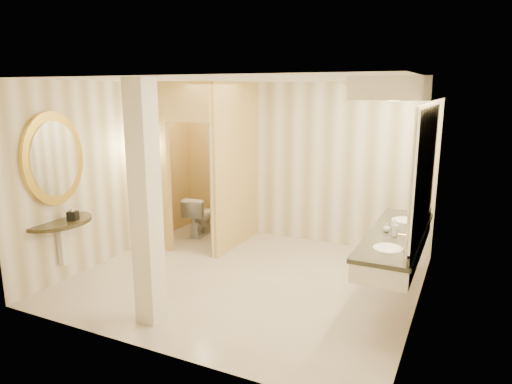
# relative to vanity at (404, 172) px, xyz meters

# --- Properties ---
(floor) EXTENTS (4.50, 4.50, 0.00)m
(floor) POSITION_rel_vanity_xyz_m (-1.98, -0.26, -1.63)
(floor) COLOR beige
(floor) RESTS_ON ground
(ceiling) EXTENTS (4.50, 4.50, 0.00)m
(ceiling) POSITION_rel_vanity_xyz_m (-1.98, -0.26, 1.07)
(ceiling) COLOR white
(ceiling) RESTS_ON wall_back
(wall_back) EXTENTS (4.50, 0.02, 2.70)m
(wall_back) POSITION_rel_vanity_xyz_m (-1.98, 1.74, -0.28)
(wall_back) COLOR white
(wall_back) RESTS_ON floor
(wall_front) EXTENTS (4.50, 0.02, 2.70)m
(wall_front) POSITION_rel_vanity_xyz_m (-1.98, -2.26, -0.28)
(wall_front) COLOR white
(wall_front) RESTS_ON floor
(wall_left) EXTENTS (0.02, 4.00, 2.70)m
(wall_left) POSITION_rel_vanity_xyz_m (-4.23, -0.26, -0.28)
(wall_left) COLOR white
(wall_left) RESTS_ON floor
(wall_right) EXTENTS (0.02, 4.00, 2.70)m
(wall_right) POSITION_rel_vanity_xyz_m (0.27, -0.26, -0.28)
(wall_right) COLOR white
(wall_right) RESTS_ON floor
(toilet_closet) EXTENTS (1.50, 1.55, 2.70)m
(toilet_closet) POSITION_rel_vanity_xyz_m (-3.09, 0.72, -0.24)
(toilet_closet) COLOR #D6C270
(toilet_closet) RESTS_ON floor
(wall_sconce) EXTENTS (0.14, 0.14, 0.42)m
(wall_sconce) POSITION_rel_vanity_xyz_m (-3.90, 0.17, 0.10)
(wall_sconce) COLOR #C4863E
(wall_sconce) RESTS_ON toilet_closet
(vanity) EXTENTS (0.75, 2.45, 2.09)m
(vanity) POSITION_rel_vanity_xyz_m (0.00, 0.00, 0.00)
(vanity) COLOR white
(vanity) RESTS_ON floor
(console_shelf) EXTENTS (0.94, 0.94, 1.92)m
(console_shelf) POSITION_rel_vanity_xyz_m (-4.19, -1.40, -0.29)
(console_shelf) COLOR black
(console_shelf) RESTS_ON floor
(pillar) EXTENTS (0.26, 0.26, 2.70)m
(pillar) POSITION_rel_vanity_xyz_m (-2.42, -1.74, -0.28)
(pillar) COLOR white
(pillar) RESTS_ON floor
(tissue_box) EXTENTS (0.15, 0.15, 0.12)m
(tissue_box) POSITION_rel_vanity_xyz_m (-4.01, -1.32, -0.69)
(tissue_box) COLOR black
(tissue_box) RESTS_ON console_shelf
(toilet) EXTENTS (0.48, 0.74, 0.71)m
(toilet) POSITION_rel_vanity_xyz_m (-3.63, 1.17, -1.27)
(toilet) COLOR white
(toilet) RESTS_ON floor
(soap_bottle_a) EXTENTS (0.08, 0.08, 0.13)m
(soap_bottle_a) POSITION_rel_vanity_xyz_m (-0.09, 0.16, -0.69)
(soap_bottle_a) COLOR beige
(soap_bottle_a) RESTS_ON vanity
(soap_bottle_b) EXTENTS (0.10, 0.10, 0.11)m
(soap_bottle_b) POSITION_rel_vanity_xyz_m (-0.15, -0.03, -0.70)
(soap_bottle_b) COLOR silver
(soap_bottle_b) RESTS_ON vanity
(soap_bottle_c) EXTENTS (0.10, 0.10, 0.20)m
(soap_bottle_c) POSITION_rel_vanity_xyz_m (-0.03, -0.17, -0.65)
(soap_bottle_c) COLOR #C6B28C
(soap_bottle_c) RESTS_ON vanity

